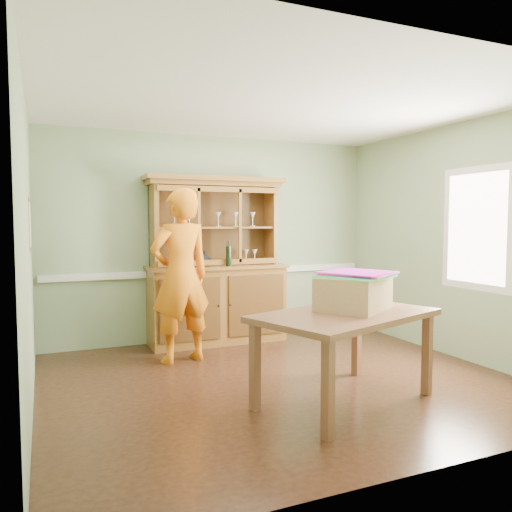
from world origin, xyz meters
name	(u,v)px	position (x,y,z in m)	size (l,w,h in m)	color
floor	(280,380)	(0.00, 0.00, 0.00)	(4.50, 4.50, 0.00)	#482617
ceiling	(281,104)	(0.00, 0.00, 2.70)	(4.50, 4.50, 0.00)	white
wall_back	(215,238)	(0.00, 2.00, 1.35)	(4.50, 4.50, 0.00)	#8AA27A
wall_left	(28,250)	(-2.25, 0.00, 1.35)	(4.00, 4.00, 0.00)	#8AA27A
wall_right	(456,241)	(2.25, 0.00, 1.35)	(4.00, 4.00, 0.00)	#8AA27A
wall_front	(425,259)	(0.00, -2.00, 1.35)	(4.50, 4.50, 0.00)	#8AA27A
chair_rail	(216,272)	(0.00, 1.98, 0.90)	(4.41, 0.05, 0.08)	white
framed_map	(30,225)	(-2.23, 0.30, 1.55)	(0.03, 0.60, 0.46)	#372316
window_panel	(476,228)	(2.23, -0.30, 1.50)	(0.03, 0.96, 1.36)	white
china_hutch	(217,285)	(-0.07, 1.76, 0.75)	(1.83, 0.60, 2.15)	brown
dining_table	(345,323)	(0.26, -0.75, 0.70)	(1.80, 1.42, 0.79)	brown
cardboard_box	(354,293)	(0.40, -0.66, 0.94)	(0.64, 0.51, 0.30)	tan
kite_stack	(357,274)	(0.42, -0.68, 1.11)	(0.75, 0.75, 0.04)	#42D03D
person	(181,276)	(-0.73, 1.04, 0.97)	(0.71, 0.46, 1.94)	orange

